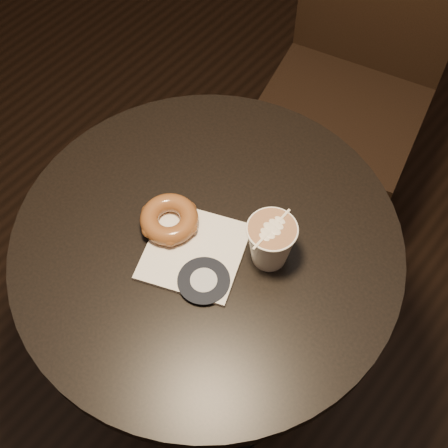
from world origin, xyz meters
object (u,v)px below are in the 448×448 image
(chair, at_px, (360,56))
(pastry_bag, at_px, (194,252))
(cafe_table, at_px, (209,290))
(latte_cup, at_px, (271,243))
(doughnut, at_px, (169,219))

(chair, relative_size, pastry_bag, 6.28)
(cafe_table, distance_m, latte_cup, 0.27)
(latte_cup, bearing_deg, chair, 107.95)
(cafe_table, distance_m, doughnut, 0.24)
(chair, xyz_separation_m, doughnut, (0.05, -0.76, 0.20))
(doughnut, relative_size, latte_cup, 1.09)
(latte_cup, bearing_deg, doughnut, -159.92)
(latte_cup, bearing_deg, cafe_table, -156.79)
(pastry_bag, bearing_deg, latte_cup, 14.56)
(cafe_table, bearing_deg, latte_cup, 23.21)
(cafe_table, bearing_deg, doughnut, -164.84)
(chair, bearing_deg, latte_cup, -85.79)
(pastry_bag, bearing_deg, chair, 77.30)
(cafe_table, bearing_deg, pastry_bag, -92.06)
(cafe_table, distance_m, chair, 0.75)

